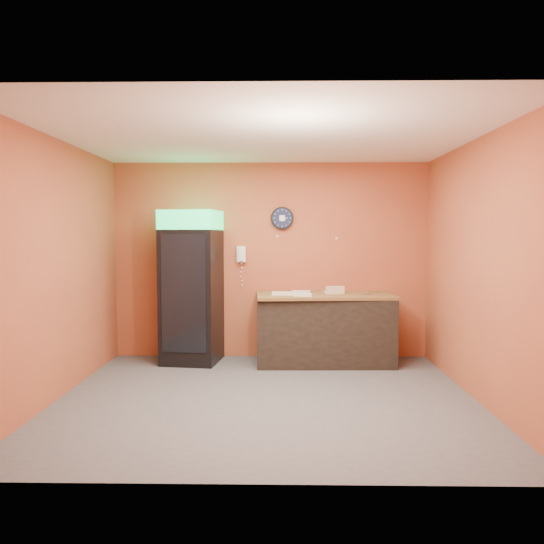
{
  "coord_description": "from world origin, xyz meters",
  "views": [
    {
      "loc": [
        0.16,
        -5.64,
        1.77
      ],
      "look_at": [
        0.05,
        0.6,
        1.33
      ],
      "focal_mm": 35.0,
      "sensor_mm": 36.0,
      "label": 1
    }
  ],
  "objects": [
    {
      "name": "wrapped_sandwich_mid",
      "position": [
        0.44,
        1.31,
        0.98
      ],
      "size": [
        0.26,
        0.15,
        0.04
      ],
      "primitive_type": "cube",
      "rotation": [
        0.0,
        0.0,
        -0.2
      ],
      "color": "silver",
      "rests_on": "butcher_paper"
    },
    {
      "name": "beverage_cooler",
      "position": [
        -1.08,
        1.6,
        1.03
      ],
      "size": [
        0.82,
        0.83,
        2.1
      ],
      "rotation": [
        0.0,
        0.0,
        -0.13
      ],
      "color": "black",
      "rests_on": "floor"
    },
    {
      "name": "wall_clock",
      "position": [
        0.17,
        1.97,
        2.01
      ],
      "size": [
        0.33,
        0.06,
        0.33
      ],
      "color": "black",
      "rests_on": "back_wall"
    },
    {
      "name": "back_wall",
      "position": [
        0.0,
        2.0,
        1.4
      ],
      "size": [
        4.5,
        0.02,
        2.8
      ],
      "primitive_type": "cube",
      "color": "#AD5630",
      "rests_on": "floor"
    },
    {
      "name": "wrapped_sandwich_left",
      "position": [
        0.18,
        1.46,
        0.98
      ],
      "size": [
        0.3,
        0.13,
        0.04
      ],
      "primitive_type": "cube",
      "rotation": [
        0.0,
        0.0,
        -0.06
      ],
      "color": "silver",
      "rests_on": "butcher_paper"
    },
    {
      "name": "prep_counter",
      "position": [
        0.76,
        1.59,
        0.46
      ],
      "size": [
        1.86,
        0.86,
        0.92
      ],
      "primitive_type": "cube",
      "rotation": [
        0.0,
        0.0,
        0.02
      ],
      "color": "black",
      "rests_on": "floor"
    },
    {
      "name": "wrapped_sandwich_right",
      "position": [
        0.43,
        1.69,
        0.98
      ],
      "size": [
        0.26,
        0.11,
        0.04
      ],
      "primitive_type": "cube",
      "rotation": [
        0.0,
        0.0,
        -0.02
      ],
      "color": "silver",
      "rests_on": "butcher_paper"
    },
    {
      "name": "floor",
      "position": [
        0.0,
        0.0,
        0.0
      ],
      "size": [
        4.5,
        4.5,
        0.0
      ],
      "primitive_type": "plane",
      "color": "#47474C",
      "rests_on": "ground"
    },
    {
      "name": "right_wall",
      "position": [
        2.25,
        0.0,
        1.4
      ],
      "size": [
        0.02,
        4.0,
        2.8
      ],
      "primitive_type": "cube",
      "color": "#AD5630",
      "rests_on": "floor"
    },
    {
      "name": "kitchen_tool",
      "position": [
        0.88,
        1.74,
        0.99
      ],
      "size": [
        0.05,
        0.05,
        0.05
      ],
      "primitive_type": "cylinder",
      "color": "silver",
      "rests_on": "butcher_paper"
    },
    {
      "name": "ceiling",
      "position": [
        0.0,
        0.0,
        2.8
      ],
      "size": [
        4.5,
        4.0,
        0.02
      ],
      "primitive_type": "cube",
      "color": "white",
      "rests_on": "back_wall"
    },
    {
      "name": "sub_roll_stack",
      "position": [
        0.9,
        1.59,
        1.01
      ],
      "size": [
        0.26,
        0.16,
        0.1
      ],
      "rotation": [
        0.0,
        0.0,
        0.32
      ],
      "color": "beige",
      "rests_on": "butcher_paper"
    },
    {
      "name": "wall_phone",
      "position": [
        -0.42,
        1.95,
        1.49
      ],
      "size": [
        0.12,
        0.11,
        0.23
      ],
      "color": "white",
      "rests_on": "back_wall"
    },
    {
      "name": "left_wall",
      "position": [
        -2.25,
        0.0,
        1.4
      ],
      "size": [
        0.02,
        4.0,
        2.8
      ],
      "primitive_type": "cube",
      "color": "#AD5630",
      "rests_on": "floor"
    },
    {
      "name": "butcher_paper",
      "position": [
        0.76,
        1.59,
        0.94
      ],
      "size": [
        1.91,
        0.99,
        0.04
      ],
      "primitive_type": "cube",
      "rotation": [
        0.0,
        0.0,
        0.06
      ],
      "color": "brown",
      "rests_on": "prep_counter"
    }
  ]
}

